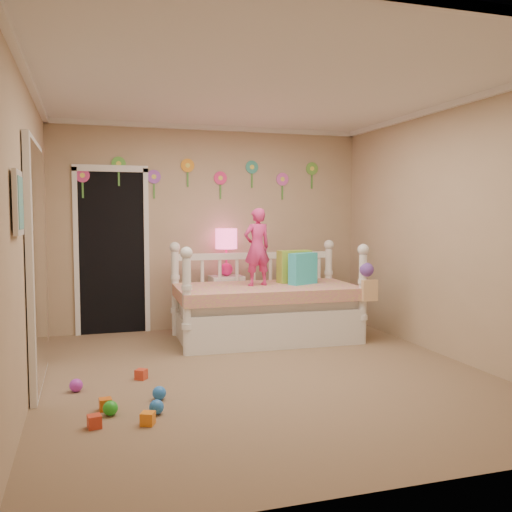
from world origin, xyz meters
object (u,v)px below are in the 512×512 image
object	(u,v)px
daybed	(266,291)
nightstand	(227,302)
child	(257,247)
table_lamp	(226,245)

from	to	relation	value
daybed	nightstand	world-z (taller)	daybed
child	table_lamp	bearing A→B (deg)	-83.55
daybed	table_lamp	bearing A→B (deg)	114.67
child	daybed	bearing A→B (deg)	159.31
nightstand	table_lamp	xyz separation A→B (m)	(0.00, 0.00, 0.74)
table_lamp	child	bearing A→B (deg)	-74.15
nightstand	table_lamp	bearing A→B (deg)	0.00
child	table_lamp	distance (m)	0.72
child	table_lamp	size ratio (longest dim) A/B	1.50
nightstand	table_lamp	world-z (taller)	table_lamp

